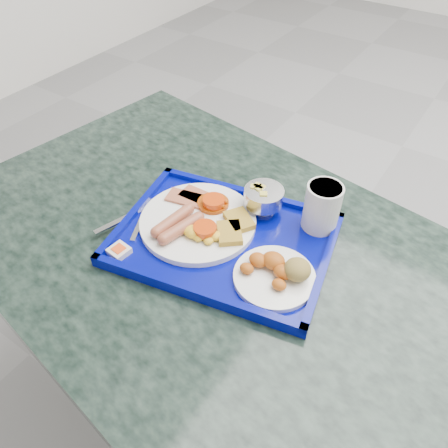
% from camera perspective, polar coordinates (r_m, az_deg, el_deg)
% --- Properties ---
extents(table, '(1.25, 0.93, 0.71)m').
position_cam_1_polar(table, '(1.06, -2.36, -8.93)').
color(table, slate).
rests_on(table, floor).
extents(tray, '(0.49, 0.40, 0.03)m').
position_cam_1_polar(tray, '(0.90, 0.00, -2.10)').
color(tray, '#03098A').
rests_on(tray, table).
extents(main_plate, '(0.25, 0.25, 0.04)m').
position_cam_1_polar(main_plate, '(0.92, -3.22, 0.43)').
color(main_plate, white).
rests_on(main_plate, tray).
extents(bread_plate, '(0.15, 0.15, 0.05)m').
position_cam_1_polar(bread_plate, '(0.82, 7.05, -6.31)').
color(bread_plate, white).
rests_on(bread_plate, tray).
extents(fruit_bowl, '(0.09, 0.09, 0.06)m').
position_cam_1_polar(fruit_bowl, '(0.94, 5.17, 3.54)').
color(fruit_bowl, silver).
rests_on(fruit_bowl, tray).
extents(juice_cup, '(0.07, 0.07, 0.10)m').
position_cam_1_polar(juice_cup, '(0.91, 12.71, 2.36)').
color(juice_cup, silver).
rests_on(juice_cup, tray).
extents(spoon, '(0.09, 0.17, 0.01)m').
position_cam_1_polar(spoon, '(0.97, -7.30, 2.07)').
color(spoon, silver).
rests_on(spoon, tray).
extents(knife, '(0.06, 0.17, 0.00)m').
position_cam_1_polar(knife, '(0.97, -11.96, 1.19)').
color(knife, silver).
rests_on(knife, tray).
extents(jam_packet, '(0.04, 0.04, 0.01)m').
position_cam_1_polar(jam_packet, '(0.89, -13.54, -3.44)').
color(jam_packet, silver).
rests_on(jam_packet, tray).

